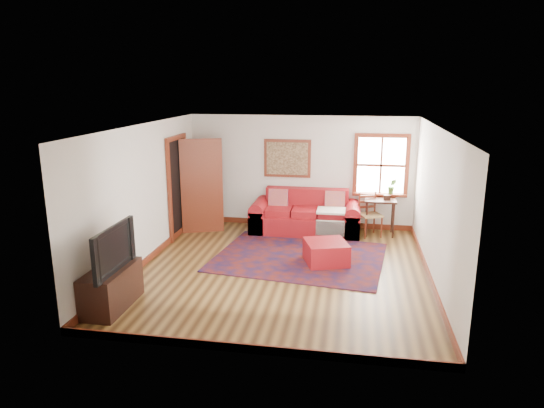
% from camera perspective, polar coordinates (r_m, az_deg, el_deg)
% --- Properties ---
extents(ground, '(5.50, 5.50, 0.00)m').
position_cam_1_polar(ground, '(8.60, 1.23, -7.73)').
color(ground, '#422911').
rests_on(ground, ground).
extents(room_envelope, '(5.04, 5.54, 2.52)m').
position_cam_1_polar(room_envelope, '(8.14, 1.30, 3.16)').
color(room_envelope, silver).
rests_on(room_envelope, ground).
extents(window, '(1.18, 0.20, 1.38)m').
position_cam_1_polar(window, '(10.78, 12.84, 3.71)').
color(window, white).
rests_on(window, ground).
extents(doorway, '(0.89, 1.08, 2.14)m').
position_cam_1_polar(doorway, '(10.46, -9.33, 2.20)').
color(doorway, black).
rests_on(doorway, ground).
extents(framed_artwork, '(1.05, 0.07, 0.85)m').
position_cam_1_polar(framed_artwork, '(10.83, 1.81, 5.38)').
color(framed_artwork, maroon).
rests_on(framed_artwork, ground).
extents(persian_rug, '(3.33, 2.80, 0.02)m').
position_cam_1_polar(persian_rug, '(9.17, 3.25, -6.24)').
color(persian_rug, '#5A160C').
rests_on(persian_rug, ground).
extents(red_leather_sofa, '(2.35, 0.97, 0.92)m').
position_cam_1_polar(red_leather_sofa, '(10.64, 3.99, -1.68)').
color(red_leather_sofa, maroon).
rests_on(red_leather_sofa, ground).
extents(red_ottoman, '(0.90, 0.90, 0.41)m').
position_cam_1_polar(red_ottoman, '(8.87, 6.37, -5.70)').
color(red_ottoman, maroon).
rests_on(red_ottoman, ground).
extents(side_table, '(0.65, 0.49, 0.78)m').
position_cam_1_polar(side_table, '(10.58, 12.62, -0.12)').
color(side_table, black).
rests_on(side_table, ground).
extents(ladder_back_chair, '(0.56, 0.55, 0.92)m').
position_cam_1_polar(ladder_back_chair, '(10.53, 11.37, -1.01)').
color(ladder_back_chair, tan).
rests_on(ladder_back_chair, ground).
extents(media_cabinet, '(0.49, 1.09, 0.60)m').
position_cam_1_polar(media_cabinet, '(7.52, -18.35, -9.35)').
color(media_cabinet, black).
rests_on(media_cabinet, ground).
extents(television, '(0.15, 1.15, 0.67)m').
position_cam_1_polar(television, '(7.22, -18.87, -4.98)').
color(television, black).
rests_on(television, media_cabinet).
extents(candle_hurricane, '(0.12, 0.12, 0.18)m').
position_cam_1_polar(candle_hurricane, '(7.69, -16.85, -5.62)').
color(candle_hurricane, silver).
rests_on(candle_hurricane, media_cabinet).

